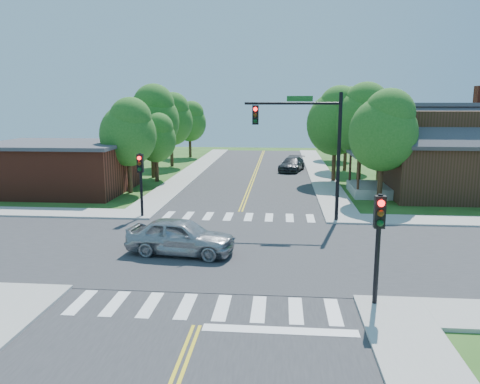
# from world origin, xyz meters

# --- Properties ---
(ground) EXTENTS (100.00, 100.00, 0.00)m
(ground) POSITION_xyz_m (0.00, 0.00, 0.00)
(ground) COLOR #274C18
(ground) RESTS_ON ground
(road_ns) EXTENTS (10.00, 90.00, 0.04)m
(road_ns) POSITION_xyz_m (0.00, 0.00, 0.02)
(road_ns) COLOR #2D2D30
(road_ns) RESTS_ON ground
(road_ew) EXTENTS (90.00, 10.00, 0.04)m
(road_ew) POSITION_xyz_m (0.00, 0.00, 0.03)
(road_ew) COLOR #2D2D30
(road_ew) RESTS_ON ground
(intersection_patch) EXTENTS (10.20, 10.20, 0.06)m
(intersection_patch) POSITION_xyz_m (0.00, 0.00, 0.00)
(intersection_patch) COLOR #2D2D30
(intersection_patch) RESTS_ON ground
(sidewalk_ne) EXTENTS (40.00, 40.00, 0.14)m
(sidewalk_ne) POSITION_xyz_m (15.82, 15.82, 0.07)
(sidewalk_ne) COLOR #9E9B93
(sidewalk_ne) RESTS_ON ground
(sidewalk_nw) EXTENTS (40.00, 40.00, 0.14)m
(sidewalk_nw) POSITION_xyz_m (-15.82, 15.82, 0.07)
(sidewalk_nw) COLOR #9E9B93
(sidewalk_nw) RESTS_ON ground
(crosswalk_north) EXTENTS (8.85, 2.00, 0.01)m
(crosswalk_north) POSITION_xyz_m (0.00, 6.20, 0.05)
(crosswalk_north) COLOR white
(crosswalk_north) RESTS_ON ground
(crosswalk_south) EXTENTS (8.85, 2.00, 0.01)m
(crosswalk_south) POSITION_xyz_m (0.00, -6.20, 0.05)
(crosswalk_south) COLOR white
(crosswalk_south) RESTS_ON ground
(centerline) EXTENTS (0.30, 90.00, 0.01)m
(centerline) POSITION_xyz_m (0.00, 0.00, 0.05)
(centerline) COLOR yellow
(centerline) RESTS_ON ground
(stop_bar) EXTENTS (4.60, 0.45, 0.09)m
(stop_bar) POSITION_xyz_m (2.50, -7.60, 0.00)
(stop_bar) COLOR white
(stop_bar) RESTS_ON ground
(signal_mast_ne) EXTENTS (5.30, 0.42, 7.20)m
(signal_mast_ne) POSITION_xyz_m (3.91, 5.59, 4.85)
(signal_mast_ne) COLOR black
(signal_mast_ne) RESTS_ON ground
(signal_pole_se) EXTENTS (0.34, 0.42, 3.80)m
(signal_pole_se) POSITION_xyz_m (5.60, -5.62, 2.66)
(signal_pole_se) COLOR black
(signal_pole_se) RESTS_ON ground
(signal_pole_nw) EXTENTS (0.34, 0.42, 3.80)m
(signal_pole_nw) POSITION_xyz_m (-5.60, 5.58, 2.66)
(signal_pole_nw) COLOR black
(signal_pole_nw) RESTS_ON ground
(house_ne) EXTENTS (13.05, 8.80, 7.11)m
(house_ne) POSITION_xyz_m (15.11, 14.23, 3.33)
(house_ne) COLOR #302011
(house_ne) RESTS_ON ground
(building_nw) EXTENTS (10.40, 8.40, 3.73)m
(building_nw) POSITION_xyz_m (-14.20, 13.20, 1.88)
(building_nw) COLOR maroon
(building_nw) RESTS_ON ground
(tree_e_a) EXTENTS (4.46, 4.24, 7.58)m
(tree_e_a) POSITION_xyz_m (9.16, 11.13, 4.97)
(tree_e_a) COLOR #382314
(tree_e_a) RESTS_ON ground
(tree_e_b) EXTENTS (4.87, 4.63, 8.29)m
(tree_e_b) POSITION_xyz_m (8.88, 18.18, 5.43)
(tree_e_b) COLOR #382314
(tree_e_b) RESTS_ON ground
(tree_e_c) EXTENTS (4.82, 4.58, 8.19)m
(tree_e_c) POSITION_xyz_m (8.84, 26.38, 5.37)
(tree_e_c) COLOR #382314
(tree_e_c) RESTS_ON ground
(tree_e_d) EXTENTS (4.11, 3.91, 6.99)m
(tree_e_d) POSITION_xyz_m (8.82, 35.21, 4.58)
(tree_e_d) COLOR #382314
(tree_e_d) RESTS_ON ground
(tree_w_a) EXTENTS (4.15, 3.94, 7.06)m
(tree_w_a) POSITION_xyz_m (-8.70, 13.15, 4.62)
(tree_w_a) COLOR #382314
(tree_w_a) RESTS_ON ground
(tree_w_b) EXTENTS (4.87, 4.63, 8.29)m
(tree_w_b) POSITION_xyz_m (-8.93, 20.36, 5.43)
(tree_w_b) COLOR #382314
(tree_w_b) RESTS_ON ground
(tree_w_c) EXTENTS (4.55, 4.32, 7.73)m
(tree_w_c) POSITION_xyz_m (-8.98, 27.85, 5.06)
(tree_w_c) COLOR #382314
(tree_w_c) RESTS_ON ground
(tree_w_d) EXTENTS (4.05, 3.84, 6.88)m
(tree_w_d) POSITION_xyz_m (-8.70, 36.46, 4.50)
(tree_w_d) COLOR #382314
(tree_w_d) RESTS_ON ground
(tree_house) EXTENTS (4.74, 4.50, 8.06)m
(tree_house) POSITION_xyz_m (6.97, 19.29, 5.28)
(tree_house) COLOR #382314
(tree_house) RESTS_ON ground
(tree_bldg) EXTENTS (3.44, 3.27, 5.84)m
(tree_bldg) POSITION_xyz_m (-8.05, 18.31, 3.82)
(tree_bldg) COLOR #382314
(tree_bldg) RESTS_ON ground
(car_silver) EXTENTS (3.17, 5.27, 1.62)m
(car_silver) POSITION_xyz_m (-1.91, -0.85, 0.81)
(car_silver) COLOR #A0A3A7
(car_silver) RESTS_ON ground
(car_dgrey) EXTENTS (4.12, 5.58, 1.36)m
(car_dgrey) POSITION_xyz_m (3.50, 25.30, 0.68)
(car_dgrey) COLOR #2A2C2F
(car_dgrey) RESTS_ON ground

